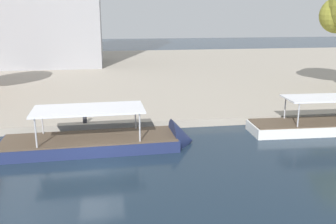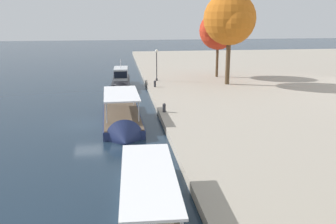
% 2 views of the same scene
% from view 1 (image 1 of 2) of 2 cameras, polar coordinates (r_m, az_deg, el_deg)
% --- Properties ---
extents(ground_plane, '(220.00, 220.00, 0.00)m').
position_cam_1_polar(ground_plane, '(21.47, -10.32, -8.41)').
color(ground_plane, '#192838').
extents(dock_promenade, '(120.00, 55.00, 0.59)m').
position_cam_1_polar(dock_promenade, '(54.55, -9.78, 6.13)').
color(dock_promenade, '#A39989').
rests_on(dock_promenade, ground_plane).
extents(tour_boat_1, '(12.29, 3.63, 4.03)m').
position_cam_1_polar(tour_boat_1, '(24.30, -8.66, -4.75)').
color(tour_boat_1, navy).
rests_on(tour_boat_1, ground_plane).
extents(mooring_bollard_1, '(0.33, 0.33, 0.86)m').
position_cam_1_polar(mooring_bollard_1, '(27.97, -12.65, -0.71)').
color(mooring_bollard_1, '#2D2D33').
rests_on(mooring_bollard_1, dock_promenade).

